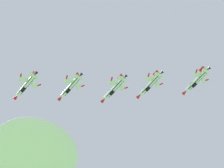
{
  "coord_description": "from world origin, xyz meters",
  "views": [
    {
      "loc": [
        4.19,
        -5.07,
        1.88
      ],
      "look_at": [
        13.68,
        36.17,
        132.0
      ],
      "focal_mm": 51.63,
      "sensor_mm": 36.0,
      "label": 1
    }
  ],
  "objects": [
    {
      "name": "fighter_jet_left_wing",
      "position": [
        -3.48,
        41.9,
        133.58
      ],
      "size": [
        10.48,
        14.68,
        5.39
      ],
      "rotation": [
        0.0,
        -0.51,
        0.5
      ],
      "color": "white"
    },
    {
      "name": "fighter_jet_right_outer",
      "position": [
        48.41,
        26.83,
        132.38
      ],
      "size": [
        10.45,
        14.68,
        5.44
      ],
      "rotation": [
        0.0,
        -0.53,
        0.5
      ],
      "color": "white"
    },
    {
      "name": "fighter_jet_left_outer",
      "position": [
        29.77,
        33.18,
        133.25
      ],
      "size": [
        10.5,
        14.68,
        5.36
      ],
      "rotation": [
        0.0,
        -0.5,
        0.5
      ],
      "color": "white"
    },
    {
      "name": "fighter_jet_right_wing",
      "position": [
        14.88,
        37.37,
        130.2
      ],
      "size": [
        10.49,
        14.68,
        5.38
      ],
      "rotation": [
        0.0,
        -0.51,
        0.5
      ],
      "color": "white"
    },
    {
      "name": "fighter_jet_lead",
      "position": [
        -22.08,
        45.19,
        132.39
      ],
      "size": [
        10.6,
        14.68,
        5.2
      ],
      "rotation": [
        0.0,
        -0.45,
        0.5
      ],
      "color": "white"
    },
    {
      "name": "cloud_near_formation",
      "position": [
        -16.79,
        89.84,
        153.28
      ],
      "size": [
        47.85,
        41.2,
        12.62
      ],
      "primitive_type": "ellipsoid",
      "color": "white"
    }
  ]
}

